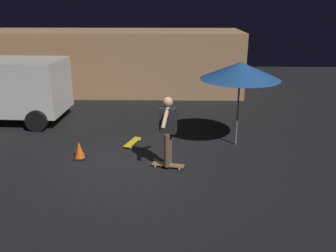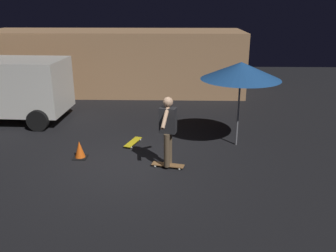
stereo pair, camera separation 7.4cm
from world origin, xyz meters
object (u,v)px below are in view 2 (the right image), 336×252
at_px(patio_umbrella, 241,71).
at_px(skateboard_spare, 133,142).
at_px(skater, 168,127).
at_px(skateboard_ridden, 168,165).
at_px(traffic_cone, 80,150).

distance_m(patio_umbrella, skateboard_spare, 3.51).
bearing_deg(skater, skateboard_ridden, 0.00).
bearing_deg(patio_umbrella, traffic_cone, -166.43).
xyz_separation_m(skateboard_spare, traffic_cone, (-1.23, -0.97, 0.16)).
relative_size(patio_umbrella, skater, 1.38).
bearing_deg(traffic_cone, patio_umbrella, 13.57).
bearing_deg(patio_umbrella, skateboard_spare, -179.61).
xyz_separation_m(skateboard_ridden, skater, (0.00, 0.00, 0.98)).
bearing_deg(skateboard_ridden, traffic_cone, 168.11).
distance_m(skateboard_spare, traffic_cone, 1.58).
relative_size(skateboard_ridden, skater, 0.48).
relative_size(patio_umbrella, traffic_cone, 5.00).
distance_m(patio_umbrella, traffic_cone, 4.62).
relative_size(skateboard_ridden, traffic_cone, 1.75).
relative_size(patio_umbrella, skateboard_ridden, 2.86).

